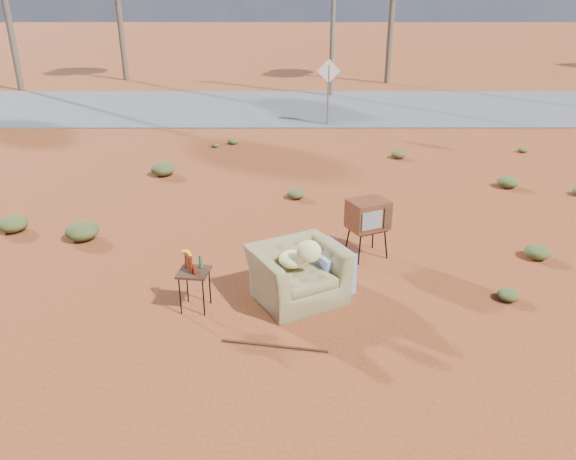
{
  "coord_description": "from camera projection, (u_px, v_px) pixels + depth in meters",
  "views": [
    {
      "loc": [
        0.13,
        -7.02,
        4.4
      ],
      "look_at": [
        0.14,
        1.21,
        0.8
      ],
      "focal_mm": 35.0,
      "sensor_mm": 36.0,
      "label": 1
    }
  ],
  "objects": [
    {
      "name": "road_sign",
      "position": [
        329.0,
        80.0,
        18.59
      ],
      "size": [
        0.78,
        0.06,
        2.19
      ],
      "color": "brown",
      "rests_on": "ground"
    },
    {
      "name": "rusty_bar",
      "position": [
        274.0,
        346.0,
        7.43
      ],
      "size": [
        1.42,
        0.29,
        0.04
      ],
      "primitive_type": "cylinder",
      "rotation": [
        0.0,
        1.57,
        -0.18
      ],
      "color": "#4C2914",
      "rests_on": "ground"
    },
    {
      "name": "side_table",
      "position": [
        192.0,
        269.0,
        8.09
      ],
      "size": [
        0.49,
        0.49,
        0.89
      ],
      "rotation": [
        0.0,
        0.0,
        -0.13
      ],
      "color": "#361F13",
      "rests_on": "ground"
    },
    {
      "name": "armchair",
      "position": [
        304.0,
        266.0,
        8.44
      ],
      "size": [
        1.68,
        1.56,
        1.13
      ],
      "rotation": [
        0.0,
        0.0,
        0.49
      ],
      "color": "olive",
      "rests_on": "ground"
    },
    {
      "name": "tv_unit",
      "position": [
        368.0,
        215.0,
        9.61
      ],
      "size": [
        0.8,
        0.74,
        1.05
      ],
      "rotation": [
        0.0,
        0.0,
        0.43
      ],
      "color": "black",
      "rests_on": "ground"
    },
    {
      "name": "scrub_patch",
      "position": [
        244.0,
        199.0,
        12.18
      ],
      "size": [
        17.49,
        8.07,
        0.33
      ],
      "color": "#435123",
      "rests_on": "ground"
    },
    {
      "name": "ground",
      "position": [
        279.0,
        313.0,
        8.19
      ],
      "size": [
        140.0,
        140.0,
        0.0
      ],
      "primitive_type": "plane",
      "color": "brown",
      "rests_on": "ground"
    },
    {
      "name": "highway",
      "position": [
        284.0,
        107.0,
        21.93
      ],
      "size": [
        140.0,
        7.0,
        0.04
      ],
      "primitive_type": "cube",
      "color": "#565659",
      "rests_on": "ground"
    }
  ]
}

